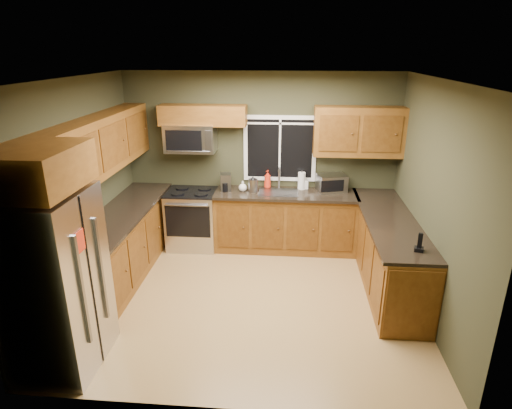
# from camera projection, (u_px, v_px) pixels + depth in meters

# --- Properties ---
(floor) EXTENTS (4.20, 4.20, 0.00)m
(floor) POSITION_uv_depth(u_px,v_px,m) (250.00, 298.00, 5.48)
(floor) COLOR #9E7945
(floor) RESTS_ON ground
(ceiling) EXTENTS (4.20, 4.20, 0.00)m
(ceiling) POSITION_uv_depth(u_px,v_px,m) (249.00, 79.00, 4.55)
(ceiling) COLOR white
(ceiling) RESTS_ON back_wall
(back_wall) EXTENTS (4.20, 0.00, 4.20)m
(back_wall) POSITION_uv_depth(u_px,v_px,m) (260.00, 161.00, 6.69)
(back_wall) COLOR #32331F
(back_wall) RESTS_ON ground
(front_wall) EXTENTS (4.20, 0.00, 4.20)m
(front_wall) POSITION_uv_depth(u_px,v_px,m) (227.00, 275.00, 3.33)
(front_wall) COLOR #32331F
(front_wall) RESTS_ON ground
(left_wall) EXTENTS (0.00, 3.60, 3.60)m
(left_wall) POSITION_uv_depth(u_px,v_px,m) (77.00, 194.00, 5.17)
(left_wall) COLOR #32331F
(left_wall) RESTS_ON ground
(right_wall) EXTENTS (0.00, 3.60, 3.60)m
(right_wall) POSITION_uv_depth(u_px,v_px,m) (433.00, 204.00, 4.85)
(right_wall) COLOR #32331F
(right_wall) RESTS_ON ground
(window) EXTENTS (1.12, 0.03, 1.02)m
(window) POSITION_uv_depth(u_px,v_px,m) (280.00, 149.00, 6.59)
(window) COLOR white
(window) RESTS_ON back_wall
(base_cabinets_left) EXTENTS (0.60, 2.65, 0.90)m
(base_cabinets_left) POSITION_uv_depth(u_px,v_px,m) (124.00, 245.00, 5.91)
(base_cabinets_left) COLOR brown
(base_cabinets_left) RESTS_ON ground
(countertop_left) EXTENTS (0.65, 2.65, 0.04)m
(countertop_left) POSITION_uv_depth(u_px,v_px,m) (122.00, 213.00, 5.74)
(countertop_left) COLOR black
(countertop_left) RESTS_ON base_cabinets_left
(base_cabinets_back) EXTENTS (2.17, 0.60, 0.90)m
(base_cabinets_back) POSITION_uv_depth(u_px,v_px,m) (285.00, 222.00, 6.69)
(base_cabinets_back) COLOR brown
(base_cabinets_back) RESTS_ON ground
(countertop_back) EXTENTS (2.17, 0.65, 0.04)m
(countertop_back) POSITION_uv_depth(u_px,v_px,m) (286.00, 194.00, 6.51)
(countertop_back) COLOR black
(countertop_back) RESTS_ON base_cabinets_back
(base_cabinets_peninsula) EXTENTS (0.60, 2.52, 0.90)m
(base_cabinets_peninsula) POSITION_uv_depth(u_px,v_px,m) (388.00, 253.00, 5.69)
(base_cabinets_peninsula) COLOR brown
(base_cabinets_peninsula) RESTS_ON ground
(countertop_peninsula) EXTENTS (0.65, 2.50, 0.04)m
(countertop_peninsula) POSITION_uv_depth(u_px,v_px,m) (390.00, 220.00, 5.54)
(countertop_peninsula) COLOR black
(countertop_peninsula) RESTS_ON base_cabinets_peninsula
(upper_cabinets_left) EXTENTS (0.33, 2.65, 0.72)m
(upper_cabinets_left) POSITION_uv_depth(u_px,v_px,m) (101.00, 144.00, 5.43)
(upper_cabinets_left) COLOR brown
(upper_cabinets_left) RESTS_ON left_wall
(upper_cabinets_back_left) EXTENTS (1.30, 0.33, 0.30)m
(upper_cabinets_back_left) POSITION_uv_depth(u_px,v_px,m) (203.00, 115.00, 6.36)
(upper_cabinets_back_left) COLOR brown
(upper_cabinets_back_left) RESTS_ON back_wall
(upper_cabinets_back_right) EXTENTS (1.30, 0.33, 0.72)m
(upper_cabinets_back_right) POSITION_uv_depth(u_px,v_px,m) (358.00, 132.00, 6.25)
(upper_cabinets_back_right) COLOR brown
(upper_cabinets_back_right) RESTS_ON back_wall
(upper_cabinet_over_fridge) EXTENTS (0.72, 0.90, 0.38)m
(upper_cabinet_over_fridge) POSITION_uv_depth(u_px,v_px,m) (34.00, 169.00, 3.70)
(upper_cabinet_over_fridge) COLOR brown
(upper_cabinet_over_fridge) RESTS_ON left_wall
(refrigerator) EXTENTS (0.74, 0.90, 1.80)m
(refrigerator) POSITION_uv_depth(u_px,v_px,m) (56.00, 283.00, 4.08)
(refrigerator) COLOR #B7B7BC
(refrigerator) RESTS_ON ground
(range) EXTENTS (0.76, 0.69, 0.94)m
(range) POSITION_uv_depth(u_px,v_px,m) (193.00, 219.00, 6.77)
(range) COLOR #B7B7BC
(range) RESTS_ON ground
(microwave) EXTENTS (0.76, 0.41, 0.42)m
(microwave) POSITION_uv_depth(u_px,v_px,m) (190.00, 138.00, 6.46)
(microwave) COLOR #B7B7BC
(microwave) RESTS_ON back_wall
(sink) EXTENTS (0.60, 0.42, 0.36)m
(sink) POSITION_uv_depth(u_px,v_px,m) (278.00, 191.00, 6.52)
(sink) COLOR slate
(sink) RESTS_ON countertop_back
(toaster_oven) EXTENTS (0.49, 0.42, 0.26)m
(toaster_oven) POSITION_uv_depth(u_px,v_px,m) (332.00, 183.00, 6.53)
(toaster_oven) COLOR #B7B7BC
(toaster_oven) RESTS_ON countertop_back
(coffee_maker) EXTENTS (0.19, 0.24, 0.26)m
(coffee_maker) POSITION_uv_depth(u_px,v_px,m) (226.00, 183.00, 6.57)
(coffee_maker) COLOR slate
(coffee_maker) RESTS_ON countertop_back
(kettle) EXTENTS (0.16, 0.16, 0.25)m
(kettle) POSITION_uv_depth(u_px,v_px,m) (253.00, 185.00, 6.50)
(kettle) COLOR #B7B7BC
(kettle) RESTS_ON countertop_back
(paper_towel_roll) EXTENTS (0.14, 0.14, 0.30)m
(paper_towel_roll) POSITION_uv_depth(u_px,v_px,m) (302.00, 181.00, 6.63)
(paper_towel_roll) COLOR white
(paper_towel_roll) RESTS_ON countertop_back
(soap_bottle_a) EXTENTS (0.14, 0.14, 0.28)m
(soap_bottle_a) POSITION_uv_depth(u_px,v_px,m) (268.00, 179.00, 6.68)
(soap_bottle_a) COLOR red
(soap_bottle_a) RESTS_ON countertop_back
(soap_bottle_b) EXTENTS (0.11, 0.11, 0.19)m
(soap_bottle_b) POSITION_uv_depth(u_px,v_px,m) (305.00, 183.00, 6.65)
(soap_bottle_b) COLOR white
(soap_bottle_b) RESTS_ON countertop_back
(soap_bottle_c) EXTENTS (0.14, 0.14, 0.16)m
(soap_bottle_c) POSITION_uv_depth(u_px,v_px,m) (243.00, 186.00, 6.55)
(soap_bottle_c) COLOR white
(soap_bottle_c) RESTS_ON countertop_back
(cordless_phone) EXTENTS (0.12, 0.12, 0.21)m
(cordless_phone) POSITION_uv_depth(u_px,v_px,m) (419.00, 246.00, 4.62)
(cordless_phone) COLOR black
(cordless_phone) RESTS_ON countertop_peninsula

